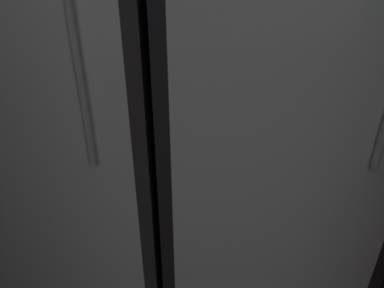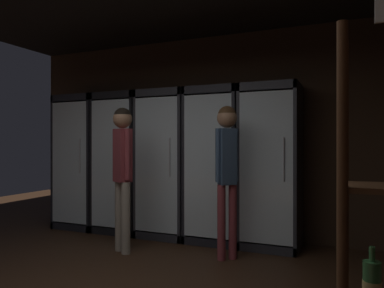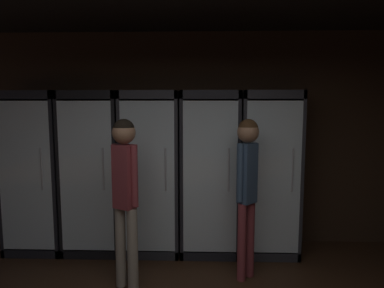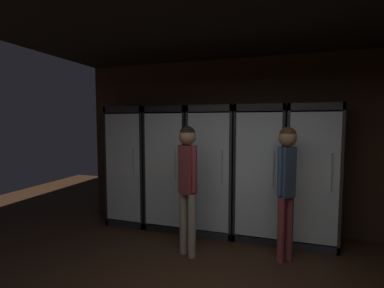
% 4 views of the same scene
% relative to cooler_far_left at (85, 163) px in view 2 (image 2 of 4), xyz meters
% --- Properties ---
extents(wall_back, '(6.00, 0.06, 2.80)m').
position_rel_cooler_far_left_xyz_m(wall_back, '(2.04, 0.31, 0.42)').
color(wall_back, '#382619').
rests_on(wall_back, ground).
extents(cooler_far_left, '(0.71, 0.64, 2.02)m').
position_rel_cooler_far_left_xyz_m(cooler_far_left, '(0.00, 0.00, 0.00)').
color(cooler_far_left, black).
rests_on(cooler_far_left, ground).
extents(cooler_left, '(0.71, 0.64, 2.02)m').
position_rel_cooler_far_left_xyz_m(cooler_left, '(0.72, -0.00, 0.01)').
color(cooler_left, black).
rests_on(cooler_left, ground).
extents(cooler_center, '(0.71, 0.64, 2.02)m').
position_rel_cooler_far_left_xyz_m(cooler_center, '(1.45, -0.00, 0.01)').
color(cooler_center, '#2B2B30').
rests_on(cooler_center, ground).
extents(cooler_right, '(0.71, 0.64, 2.02)m').
position_rel_cooler_far_left_xyz_m(cooler_right, '(2.18, 0.00, 0.01)').
color(cooler_right, black).
rests_on(cooler_right, ground).
extents(cooler_far_right, '(0.71, 0.64, 2.02)m').
position_rel_cooler_far_left_xyz_m(cooler_far_right, '(2.90, -0.00, 0.01)').
color(cooler_far_right, '#2B2B30').
rests_on(cooler_far_right, ground).
extents(shopper_near, '(0.28, 0.23, 1.71)m').
position_rel_cooler_far_left_xyz_m(shopper_near, '(1.33, -0.94, 0.10)').
color(shopper_near, gray).
rests_on(shopper_near, ground).
extents(shopper_far, '(0.23, 0.23, 1.70)m').
position_rel_cooler_far_left_xyz_m(shopper_far, '(2.55, -0.72, 0.14)').
color(shopper_far, brown).
rests_on(shopper_far, ground).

